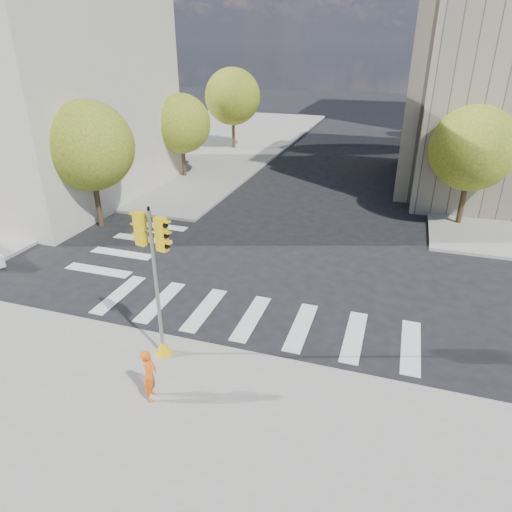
% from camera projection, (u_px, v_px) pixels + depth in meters
% --- Properties ---
extents(ground, '(160.00, 160.00, 0.00)m').
position_uv_depth(ground, '(270.00, 292.00, 17.81)').
color(ground, black).
rests_on(ground, ground).
extents(sidewalk_far_left, '(28.00, 40.00, 0.15)m').
position_uv_depth(sidewalk_far_left, '(152.00, 138.00, 45.73)').
color(sidewalk_far_left, gray).
rests_on(sidewalk_far_left, ground).
extents(tree_lw_near, '(4.40, 4.40, 6.41)m').
position_uv_depth(tree_lw_near, '(89.00, 146.00, 22.39)').
color(tree_lw_near, '#382616').
rests_on(tree_lw_near, ground).
extents(tree_lw_mid, '(4.00, 4.00, 5.77)m').
position_uv_depth(tree_lw_mid, '(181.00, 124.00, 31.18)').
color(tree_lw_mid, '#382616').
rests_on(tree_lw_mid, ground).
extents(tree_lw_far, '(4.80, 4.80, 6.95)m').
position_uv_depth(tree_lw_far, '(233.00, 97.00, 39.45)').
color(tree_lw_far, '#382616').
rests_on(tree_lw_far, ground).
extents(tree_re_near, '(4.20, 4.20, 6.16)m').
position_uv_depth(tree_re_near, '(473.00, 149.00, 22.59)').
color(tree_re_near, '#382616').
rests_on(tree_re_near, ground).
extents(tree_re_mid, '(4.60, 4.60, 6.66)m').
position_uv_depth(tree_re_mid, '(457.00, 111.00, 32.78)').
color(tree_re_mid, '#382616').
rests_on(tree_re_mid, ground).
extents(tree_re_far, '(4.00, 4.00, 5.88)m').
position_uv_depth(tree_re_far, '(447.00, 99.00, 43.32)').
color(tree_re_far, '#382616').
rests_on(tree_re_far, ground).
extents(lamp_near, '(0.35, 0.18, 8.11)m').
position_uv_depth(lamp_near, '(477.00, 125.00, 25.67)').
color(lamp_near, black).
rests_on(lamp_near, sidewalk_far_right).
extents(lamp_far, '(0.35, 0.18, 8.11)m').
position_uv_depth(lamp_far, '(459.00, 99.00, 37.71)').
color(lamp_far, black).
rests_on(lamp_far, sidewalk_far_right).
extents(traffic_signal, '(1.08, 0.56, 4.77)m').
position_uv_depth(traffic_signal, '(158.00, 297.00, 13.17)').
color(traffic_signal, '#E1B20B').
rests_on(traffic_signal, sidewalk_near).
extents(photographer, '(0.51, 0.64, 1.53)m').
position_uv_depth(photographer, '(149.00, 375.00, 11.98)').
color(photographer, orange).
rests_on(photographer, sidewalk_near).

